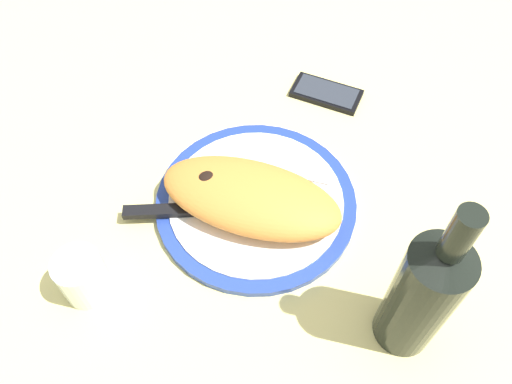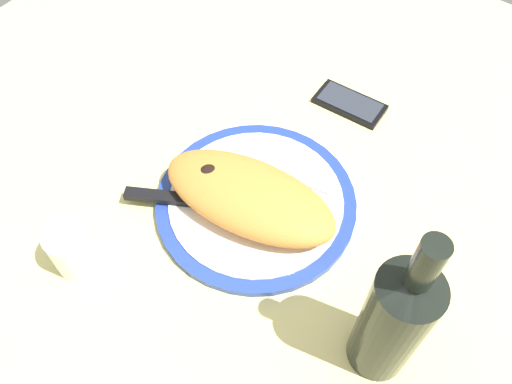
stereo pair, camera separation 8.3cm
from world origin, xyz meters
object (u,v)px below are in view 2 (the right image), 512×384
knife (176,199)px  wine_bottle (394,319)px  water_glass (74,250)px  calzone (247,195)px  fork (277,173)px  smartphone (350,104)px  plate (256,202)px

knife → wine_bottle: bearing=177.1°
knife → wine_bottle: (-37.46, 1.88, 9.96)cm
knife → water_glass: bearing=72.2°
calzone → fork: bearing=-91.1°
calzone → water_glass: water_glass is taller
calzone → smartphone: bearing=-92.6°
plate → fork: (0.26, -6.13, 1.04)cm
smartphone → water_glass: 54.51cm
plate → wine_bottle: (-27.39, 9.69, 11.30)cm
calzone → fork: calzone is taller
plate → calzone: size_ratio=1.07×
plate → knife: (10.08, 7.81, 1.35)cm
water_glass → fork: bearing=-116.5°
plate → wine_bottle: 31.17cm
fork → water_glass: bearing=63.5°
calzone → wine_bottle: bearing=164.2°
plate → calzone: (0.42, 1.81, 3.79)cm
calzone → wine_bottle: (-27.81, 7.87, 7.51)cm
plate → water_glass: size_ratio=3.97×
calzone → knife: (9.66, 5.99, -2.45)cm
knife → smartphone: bearing=-107.1°
plate → fork: size_ratio=2.00×
plate → smartphone: bearing=-91.9°
calzone → fork: 8.41cm
water_glass → wine_bottle: (-42.68, -14.32, 8.59)cm
smartphone → water_glass: bearing=72.7°
fork → water_glass: 33.72cm
water_glass → wine_bottle: bearing=-161.5°
water_glass → calzone: bearing=-123.8°
plate → fork: fork is taller
calzone → smartphone: 30.07cm
plate → calzone: calzone is taller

